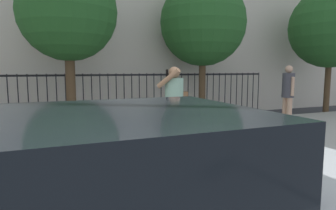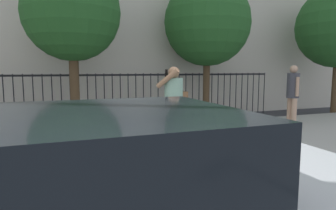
{
  "view_description": "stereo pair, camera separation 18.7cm",
  "coord_description": "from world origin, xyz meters",
  "px_view_note": "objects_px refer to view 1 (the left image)",
  "views": [
    {
      "loc": [
        -1.64,
        -3.36,
        1.72
      ],
      "look_at": [
        0.52,
        1.88,
        1.04
      ],
      "focal_mm": 31.33,
      "sensor_mm": 36.0,
      "label": 1
    },
    {
      "loc": [
        -1.47,
        -3.43,
        1.72
      ],
      "look_at": [
        0.52,
        1.88,
        1.04
      ],
      "focal_mm": 31.33,
      "sensor_mm": 36.0,
      "label": 2
    }
  ],
  "objects_px": {
    "street_tree_near": "(203,23)",
    "street_tree_mid": "(68,13)",
    "pedestrian_walking": "(288,91)",
    "pedestrian_on_phone": "(175,104)",
    "street_tree_far": "(331,27)"
  },
  "relations": [
    {
      "from": "street_tree_near",
      "to": "street_tree_mid",
      "type": "xyz_separation_m",
      "value": [
        -4.22,
        -0.29,
        -0.01
      ]
    },
    {
      "from": "pedestrian_walking",
      "to": "street_tree_near",
      "type": "distance_m",
      "value": 3.44
    },
    {
      "from": "pedestrian_walking",
      "to": "pedestrian_on_phone",
      "type": "bearing_deg",
      "value": -160.23
    },
    {
      "from": "pedestrian_walking",
      "to": "street_tree_near",
      "type": "bearing_deg",
      "value": 126.32
    },
    {
      "from": "street_tree_far",
      "to": "street_tree_mid",
      "type": "bearing_deg",
      "value": 177.23
    },
    {
      "from": "pedestrian_on_phone",
      "to": "street_tree_near",
      "type": "xyz_separation_m",
      "value": [
        2.62,
        3.71,
        2.14
      ]
    },
    {
      "from": "pedestrian_on_phone",
      "to": "street_tree_near",
      "type": "height_order",
      "value": "street_tree_near"
    },
    {
      "from": "pedestrian_walking",
      "to": "street_tree_mid",
      "type": "xyz_separation_m",
      "value": [
        -5.82,
        1.9,
        2.1
      ]
    },
    {
      "from": "pedestrian_walking",
      "to": "street_tree_mid",
      "type": "relative_size",
      "value": 0.37
    },
    {
      "from": "street_tree_far",
      "to": "street_tree_near",
      "type": "bearing_deg",
      "value": 171.61
    },
    {
      "from": "pedestrian_walking",
      "to": "street_tree_near",
      "type": "relative_size",
      "value": 0.36
    },
    {
      "from": "street_tree_mid",
      "to": "pedestrian_on_phone",
      "type": "bearing_deg",
      "value": -64.98
    },
    {
      "from": "street_tree_near",
      "to": "street_tree_far",
      "type": "relative_size",
      "value": 0.98
    },
    {
      "from": "pedestrian_on_phone",
      "to": "pedestrian_walking",
      "type": "xyz_separation_m",
      "value": [
        4.23,
        1.52,
        0.03
      ]
    },
    {
      "from": "street_tree_near",
      "to": "street_tree_mid",
      "type": "distance_m",
      "value": 4.23
    }
  ]
}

